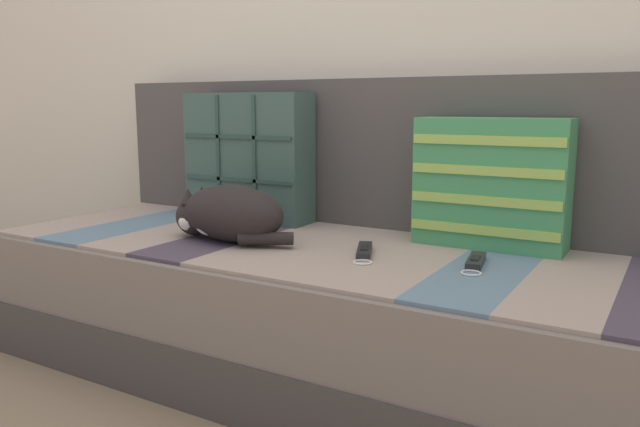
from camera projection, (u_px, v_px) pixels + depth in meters
name	position (u px, v px, depth m)	size (l,w,h in m)	color
ground_plane	(297.00, 387.00, 1.73)	(14.00, 14.00, 0.00)	#7A6651
couch	(323.00, 308.00, 1.81)	(2.06, 0.82, 0.38)	#3D3838
sofa_backrest	(376.00, 153.00, 2.03)	(2.02, 0.14, 0.47)	#474242
throw_pillow_quilted	(248.00, 157.00, 2.11)	(0.45, 0.14, 0.43)	#38514C
throw_pillow_striped	(491.00, 183.00, 1.70)	(0.41, 0.14, 0.35)	#3D8956
sleeping_cat	(226.00, 214.00, 1.79)	(0.41, 0.18, 0.16)	black
game_remote_near	(475.00, 262.00, 1.53)	(0.08, 0.19, 0.02)	black
game_remote_far	(364.00, 251.00, 1.64)	(0.12, 0.20, 0.02)	black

